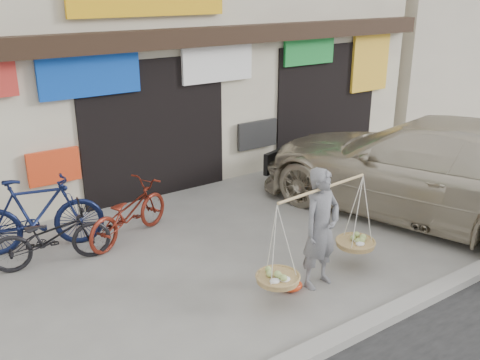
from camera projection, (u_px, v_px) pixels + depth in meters
ground at (263, 265)px, 8.06m from camera, size 70.00×70.00×0.00m
kerb at (361, 328)px, 6.49m from camera, size 70.00×0.25×0.12m
shophouse_block at (91, 10)px, 11.83m from camera, size 14.00×6.32×7.00m
neighbor_east at (444, 7)px, 19.55m from camera, size 12.00×7.00×6.40m
street_vendor at (321, 233)px, 7.29m from camera, size 2.13×0.70×1.72m
bike_0 at (51, 236)px, 7.95m from camera, size 1.81×0.88×0.91m
bike_1 at (37, 214)px, 8.35m from camera, size 2.10×1.06×1.22m
bike_2 at (128, 212)px, 8.76m from camera, size 1.89×1.32×0.94m
suv at (426, 168)px, 9.55m from camera, size 4.20×6.68×1.80m
red_bag at (292, 286)px, 7.38m from camera, size 0.31×0.25×0.14m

